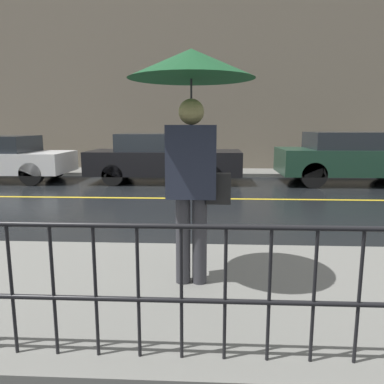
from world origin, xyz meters
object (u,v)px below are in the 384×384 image
(car_white, at_px, (3,158))
(car_black, at_px, (163,158))
(car_dark_green, at_px, (350,157))
(pedestrian, at_px, (192,98))

(car_white, relative_size, car_black, 0.87)
(car_dark_green, bearing_deg, car_white, 180.00)
(car_black, bearing_deg, car_dark_green, -0.00)
(pedestrian, xyz_separation_m, car_dark_green, (4.29, 7.61, -1.16))
(car_black, height_order, car_dark_green, car_dark_green)
(pedestrian, height_order, car_black, pedestrian)
(car_white, distance_m, car_black, 4.99)
(car_white, bearing_deg, pedestrian, -50.68)
(car_white, height_order, car_dark_green, car_dark_green)
(car_white, xyz_separation_m, car_black, (4.99, 0.00, 0.02))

